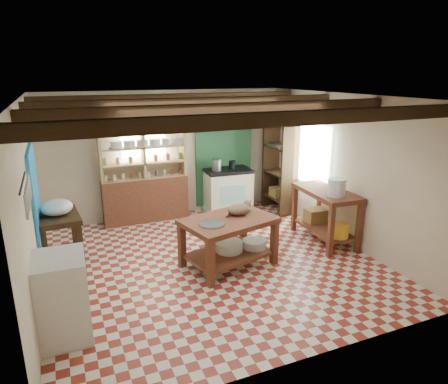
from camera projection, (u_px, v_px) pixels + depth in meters
name	position (u px, v px, depth m)	size (l,w,h in m)	color
floor	(212.00, 263.00, 6.44)	(5.00, 5.00, 0.02)	maroon
ceiling	(210.00, 97.00, 5.68)	(5.00, 5.00, 0.02)	#4A4B4F
wall_back	(168.00, 154.00, 8.27)	(5.00, 0.04, 2.60)	beige
wall_front	(304.00, 249.00, 3.85)	(5.00, 0.04, 2.60)	beige
wall_left	(30.00, 205.00, 5.13)	(0.04, 5.00, 2.60)	beige
wall_right	(344.00, 170.00, 6.99)	(0.04, 5.00, 2.60)	beige
ceiling_beams	(210.00, 105.00, 5.72)	(5.00, 3.80, 0.15)	#362213
blue_wall_patch	(36.00, 200.00, 5.99)	(0.04, 1.40, 1.60)	#1B7ECF
green_wall_patch	(224.00, 153.00, 8.72)	(1.30, 0.04, 2.30)	#215431
window_back	(143.00, 137.00, 7.95)	(0.90, 0.02, 0.80)	white
window_right	(310.00, 154.00, 7.83)	(0.02, 1.30, 1.20)	white
utensil_rail	(24.00, 194.00, 3.96)	(0.06, 0.90, 0.28)	black
pot_rack	(232.00, 111.00, 8.08)	(0.86, 0.12, 0.36)	black
shelving_unit	(144.00, 168.00, 7.95)	(1.70, 0.34, 2.20)	tan
tall_rack	(280.00, 166.00, 8.58)	(0.40, 0.86, 2.00)	#362213
work_table	(229.00, 242.00, 6.24)	(1.37, 0.92, 0.78)	brown
stove	(228.00, 191.00, 8.64)	(0.97, 0.66, 0.95)	silver
prep_table	(61.00, 241.00, 6.15)	(0.59, 0.86, 0.87)	#362213
white_cabinet	(63.00, 297.00, 4.50)	(0.55, 0.67, 1.00)	silver
right_counter	(325.00, 216.00, 7.12)	(0.67, 1.33, 0.96)	brown
cat	(239.00, 209.00, 6.28)	(0.38, 0.29, 0.17)	#896A50
steel_tray	(212.00, 224.00, 5.88)	(0.38, 0.38, 0.02)	#96969D
basin_large	(229.00, 246.00, 6.34)	(0.44, 0.44, 0.15)	silver
basin_small	(254.00, 244.00, 6.45)	(0.38, 0.38, 0.13)	silver
kettle_left	(217.00, 165.00, 8.39)	(0.20, 0.20, 0.23)	#96969D
kettle_right	(232.00, 165.00, 8.51)	(0.14, 0.14, 0.18)	black
enamel_bowl	(57.00, 207.00, 5.99)	(0.47, 0.47, 0.23)	silver
white_bucket	(337.00, 187.00, 6.61)	(0.30, 0.30, 0.30)	silver
wicker_basket	(315.00, 215.00, 7.42)	(0.36, 0.29, 0.25)	olive
yellow_tub	(339.00, 230.00, 6.75)	(0.32, 0.32, 0.23)	gold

